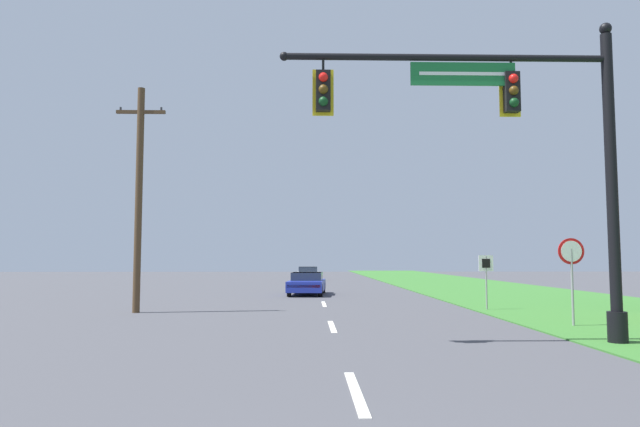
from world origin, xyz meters
The scene contains 8 objects.
grass_verge_right centered at (10.50, 30.00, 0.02)m, with size 10.00×110.00×0.04m.
road_center_line centered at (0.00, 22.00, 0.01)m, with size 0.16×34.80×0.01m.
signal_mast centered at (4.50, 10.53, 4.54)m, with size 8.00×0.47×7.53m.
car_ahead centered at (-0.73, 28.34, 0.60)m, with size 2.15×4.60×1.19m.
far_car centered at (-0.66, 47.58, 0.61)m, with size 1.82×4.69×1.19m.
stop_sign centered at (6.92, 13.82, 1.86)m, with size 0.76×0.07×2.50m.
route_sign_post centered at (6.06, 19.00, 1.53)m, with size 0.55×0.06×2.03m.
utility_pole_near centered at (-6.90, 18.37, 4.29)m, with size 1.80×0.26×8.27m.
Camera 1 is at (-0.72, -2.53, 1.97)m, focal length 32.00 mm.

